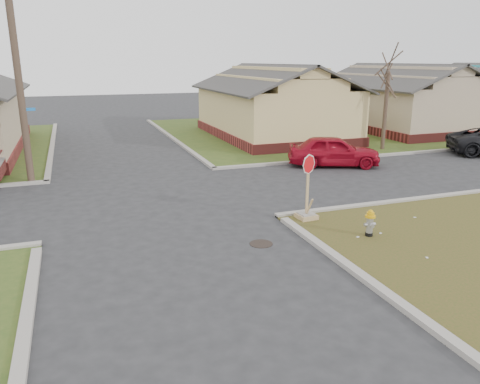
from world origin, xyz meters
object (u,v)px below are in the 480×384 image
object	(u,v)px
stop_sign	(307,205)
utility_pole	(17,66)
fire_hydrant	(370,221)
red_sedan	(334,151)

from	to	relation	value
stop_sign	utility_pole	bearing A→B (deg)	132.09
utility_pole	fire_hydrant	world-z (taller)	utility_pole
stop_sign	red_sedan	bearing A→B (deg)	48.83
utility_pole	red_sedan	distance (m)	14.03
fire_hydrant	red_sedan	world-z (taller)	red_sedan
utility_pole	fire_hydrant	xyz separation A→B (m)	(9.49, -9.99, -4.18)
fire_hydrant	stop_sign	size ratio (longest dim) A/B	0.38
fire_hydrant	stop_sign	distance (m)	2.19
utility_pole	red_sedan	size ratio (longest dim) A/B	2.10
utility_pole	fire_hydrant	bearing A→B (deg)	-46.45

